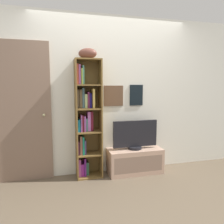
{
  "coord_description": "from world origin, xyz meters",
  "views": [
    {
      "loc": [
        -0.87,
        -2.24,
        1.43
      ],
      "look_at": [
        -0.06,
        0.85,
        1.03
      ],
      "focal_mm": 33.95,
      "sensor_mm": 36.0,
      "label": 1
    }
  ],
  "objects_px": {
    "bookshelf": "(86,120)",
    "tv_stand": "(135,161)",
    "door": "(20,113)",
    "television": "(135,135)",
    "football": "(88,53)"
  },
  "relations": [
    {
      "from": "bookshelf",
      "to": "tv_stand",
      "type": "distance_m",
      "value": 1.05
    },
    {
      "from": "football",
      "to": "door",
      "type": "bearing_deg",
      "value": 173.46
    },
    {
      "from": "tv_stand",
      "to": "door",
      "type": "distance_m",
      "value": 1.94
    },
    {
      "from": "tv_stand",
      "to": "television",
      "type": "relative_size",
      "value": 1.21
    },
    {
      "from": "tv_stand",
      "to": "television",
      "type": "xyz_separation_m",
      "value": [
        0.0,
        0.0,
        0.43
      ]
    },
    {
      "from": "television",
      "to": "door",
      "type": "bearing_deg",
      "value": 174.76
    },
    {
      "from": "bookshelf",
      "to": "television",
      "type": "relative_size",
      "value": 2.47
    },
    {
      "from": "bookshelf",
      "to": "tv_stand",
      "type": "relative_size",
      "value": 2.05
    },
    {
      "from": "television",
      "to": "football",
      "type": "bearing_deg",
      "value": 176.5
    },
    {
      "from": "bookshelf",
      "to": "television",
      "type": "height_order",
      "value": "bookshelf"
    },
    {
      "from": "tv_stand",
      "to": "television",
      "type": "bearing_deg",
      "value": 90.0
    },
    {
      "from": "bookshelf",
      "to": "football",
      "type": "bearing_deg",
      "value": -41.34
    },
    {
      "from": "tv_stand",
      "to": "door",
      "type": "relative_size",
      "value": 0.43
    },
    {
      "from": "football",
      "to": "television",
      "type": "bearing_deg",
      "value": -3.5
    },
    {
      "from": "football",
      "to": "television",
      "type": "distance_m",
      "value": 1.48
    }
  ]
}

